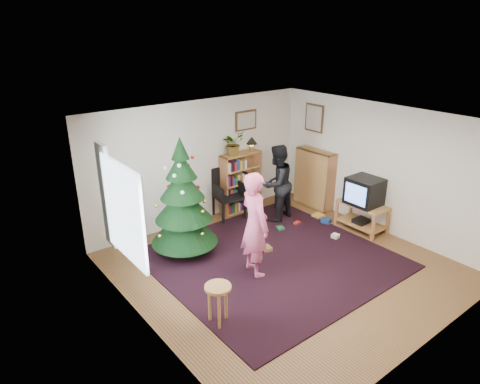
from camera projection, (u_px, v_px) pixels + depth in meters
floor at (284, 267)px, 7.29m from camera, size 5.00×5.00×0.00m
ceiling at (290, 122)px, 6.37m from camera, size 5.00×5.00×0.00m
wall_back at (201, 162)px, 8.66m from camera, size 5.00×0.02×2.50m
wall_front at (435, 264)px, 5.00m from camera, size 5.00×0.02×2.50m
wall_left at (143, 246)px, 5.40m from camera, size 0.02×5.00×2.50m
wall_right at (380, 169)px, 8.26m from camera, size 0.02×5.00×2.50m
rug at (272, 259)px, 7.51m from camera, size 3.80×3.60×0.02m
window_pane at (124, 212)px, 5.76m from camera, size 0.04×1.20×1.40m
curtain at (106, 196)px, 6.30m from camera, size 0.06×0.35×1.60m
picture_back at (246, 120)px, 9.04m from camera, size 0.55×0.03×0.42m
picture_right at (314, 118)px, 9.27m from camera, size 0.03×0.50×0.60m
christmas_tree at (183, 207)px, 7.42m from camera, size 1.19×1.19×2.15m
bookshelf_back at (241, 182)px, 9.27m from camera, size 0.95×0.30×1.30m
bookshelf_right at (315, 178)px, 9.49m from camera, size 0.30×0.95×1.30m
tv_stand at (362, 214)px, 8.51m from camera, size 0.53×0.95×0.55m
crt_tv at (364, 191)px, 8.33m from camera, size 0.57×0.61×0.53m
armchair at (226, 190)px, 9.04m from camera, size 0.68×0.68×1.05m
stool at (218, 295)px, 5.75m from camera, size 0.36×0.36×0.61m
person_standing at (255, 225)px, 6.81m from camera, size 0.52×0.70×1.76m
person_by_chair at (277, 183)px, 8.75m from camera, size 0.88×0.74×1.62m
potted_plant at (233, 143)px, 8.83m from camera, size 0.52×0.47×0.51m
table_lamp at (252, 141)px, 9.13m from camera, size 0.24×0.24×0.32m
floor_clutter at (305, 228)px, 8.56m from camera, size 2.02×1.13×0.08m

